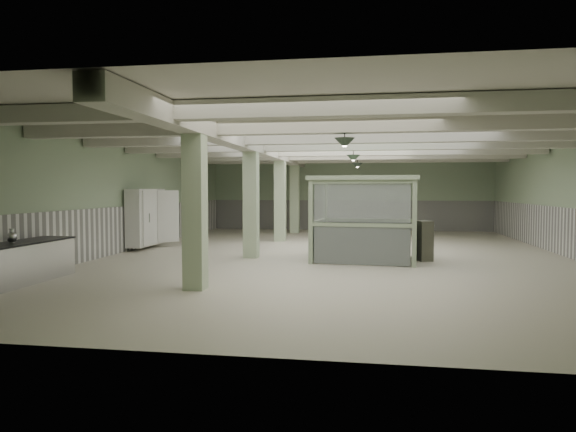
# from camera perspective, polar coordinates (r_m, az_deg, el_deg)

# --- Properties ---
(floor) EXTENTS (20.00, 20.00, 0.00)m
(floor) POSITION_cam_1_polar(r_m,az_deg,el_deg) (16.23, 5.37, -4.33)
(floor) COLOR silver
(floor) RESTS_ON ground
(ceiling) EXTENTS (14.00, 20.00, 0.02)m
(ceiling) POSITION_cam_1_polar(r_m,az_deg,el_deg) (16.17, 5.43, 8.42)
(ceiling) COLOR silver
(ceiling) RESTS_ON wall_back
(wall_back) EXTENTS (14.00, 0.02, 3.60)m
(wall_back) POSITION_cam_1_polar(r_m,az_deg,el_deg) (26.09, 6.85, 2.39)
(wall_back) COLOR #8FA483
(wall_back) RESTS_ON floor
(wall_front) EXTENTS (14.00, 0.02, 3.60)m
(wall_front) POSITION_cam_1_polar(r_m,az_deg,el_deg) (6.16, -0.76, 0.51)
(wall_front) COLOR #8FA483
(wall_front) RESTS_ON floor
(wall_left) EXTENTS (0.02, 20.00, 3.60)m
(wall_left) POSITION_cam_1_polar(r_m,az_deg,el_deg) (17.98, -17.48, 2.01)
(wall_left) COLOR #8FA483
(wall_left) RESTS_ON floor
(wainscot_left) EXTENTS (0.05, 19.90, 1.50)m
(wainscot_left) POSITION_cam_1_polar(r_m,az_deg,el_deg) (18.01, -17.36, -1.33)
(wainscot_left) COLOR white
(wainscot_left) RESTS_ON floor
(wainscot_right) EXTENTS (0.05, 19.90, 1.50)m
(wainscot_right) POSITION_cam_1_polar(r_m,az_deg,el_deg) (17.17, 29.31, -1.79)
(wainscot_right) COLOR white
(wainscot_right) RESTS_ON floor
(wainscot_back) EXTENTS (13.90, 0.05, 1.50)m
(wainscot_back) POSITION_cam_1_polar(r_m,az_deg,el_deg) (26.09, 6.83, 0.08)
(wainscot_back) COLOR white
(wainscot_back) RESTS_ON floor
(girder) EXTENTS (0.45, 19.90, 0.40)m
(girder) POSITION_cam_1_polar(r_m,az_deg,el_deg) (16.51, -3.34, 7.56)
(girder) COLOR beige
(girder) RESTS_ON ceiling
(beam_a) EXTENTS (13.90, 0.35, 0.32)m
(beam_a) POSITION_cam_1_polar(r_m,az_deg,el_deg) (8.74, 2.13, 11.91)
(beam_a) COLOR beige
(beam_a) RESTS_ON ceiling
(beam_b) EXTENTS (13.90, 0.35, 0.32)m
(beam_b) POSITION_cam_1_polar(r_m,az_deg,el_deg) (11.20, 3.72, 9.93)
(beam_b) COLOR beige
(beam_b) RESTS_ON ceiling
(beam_c) EXTENTS (13.90, 0.35, 0.32)m
(beam_c) POSITION_cam_1_polar(r_m,az_deg,el_deg) (13.67, 4.73, 8.67)
(beam_c) COLOR beige
(beam_c) RESTS_ON ceiling
(beam_d) EXTENTS (13.90, 0.35, 0.32)m
(beam_d) POSITION_cam_1_polar(r_m,az_deg,el_deg) (16.16, 5.43, 7.79)
(beam_d) COLOR beige
(beam_d) RESTS_ON ceiling
(beam_e) EXTENTS (13.90, 0.35, 0.32)m
(beam_e) POSITION_cam_1_polar(r_m,az_deg,el_deg) (18.64, 5.93, 7.14)
(beam_e) COLOR beige
(beam_e) RESTS_ON ceiling
(beam_f) EXTENTS (13.90, 0.35, 0.32)m
(beam_f) POSITION_cam_1_polar(r_m,az_deg,el_deg) (21.14, 6.32, 6.65)
(beam_f) COLOR beige
(beam_f) RESTS_ON ceiling
(beam_g) EXTENTS (13.90, 0.35, 0.32)m
(beam_g) POSITION_cam_1_polar(r_m,az_deg,el_deg) (23.63, 6.63, 6.26)
(beam_g) COLOR beige
(beam_g) RESTS_ON ceiling
(column_a) EXTENTS (0.42, 0.42, 3.60)m
(column_a) POSITION_cam_1_polar(r_m,az_deg,el_deg) (10.68, -10.31, 1.52)
(column_a) COLOR #B6CCA4
(column_a) RESTS_ON floor
(column_b) EXTENTS (0.42, 0.42, 3.60)m
(column_b) POSITION_cam_1_polar(r_m,az_deg,el_deg) (15.48, -4.13, 2.00)
(column_b) COLOR #B6CCA4
(column_b) RESTS_ON floor
(column_c) EXTENTS (0.42, 0.42, 3.60)m
(column_c) POSITION_cam_1_polar(r_m,az_deg,el_deg) (20.38, -0.89, 2.25)
(column_c) COLOR #B6CCA4
(column_c) RESTS_ON floor
(column_d) EXTENTS (0.42, 0.42, 3.60)m
(column_d) POSITION_cam_1_polar(r_m,az_deg,el_deg) (24.33, 0.76, 2.37)
(column_d) COLOR #B6CCA4
(column_d) RESTS_ON floor
(pendant_front) EXTENTS (0.44, 0.44, 0.22)m
(pendant_front) POSITION_cam_1_polar(r_m,az_deg,el_deg) (11.12, 6.31, 8.05)
(pendant_front) COLOR #2C3B2E
(pendant_front) RESTS_ON ceiling
(pendant_mid) EXTENTS (0.44, 0.44, 0.22)m
(pendant_mid) POSITION_cam_1_polar(r_m,az_deg,el_deg) (16.60, 7.27, 6.37)
(pendant_mid) COLOR #2C3B2E
(pendant_mid) RESTS_ON ceiling
(pendant_back) EXTENTS (0.44, 0.44, 0.22)m
(pendant_back) POSITION_cam_1_polar(r_m,az_deg,el_deg) (21.59, 7.71, 5.58)
(pendant_back) COLOR #2C3B2E
(pendant_back) RESTS_ON ceiling
(pitcher_near) EXTENTS (0.29, 0.30, 0.31)m
(pitcher_near) POSITION_cam_1_polar(r_m,az_deg,el_deg) (12.69, -28.34, -1.94)
(pitcher_near) COLOR #B9B9BE
(pitcher_near) RESTS_ON prep_counter
(walkin_cooler) EXTENTS (0.99, 2.13, 1.95)m
(walkin_cooler) POSITION_cam_1_polar(r_m,az_deg,el_deg) (18.48, -15.41, -0.49)
(walkin_cooler) COLOR white
(walkin_cooler) RESTS_ON floor
(guard_booth) EXTENTS (3.23, 2.80, 2.44)m
(guard_booth) POSITION_cam_1_polar(r_m,az_deg,el_deg) (15.10, 8.60, 1.47)
(guard_booth) COLOR #93A785
(guard_booth) RESTS_ON floor
(filing_cabinet) EXTENTS (0.54, 0.63, 1.15)m
(filing_cabinet) POSITION_cam_1_polar(r_m,az_deg,el_deg) (15.34, 14.82, -2.67)
(filing_cabinet) COLOR #555648
(filing_cabinet) RESTS_ON floor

